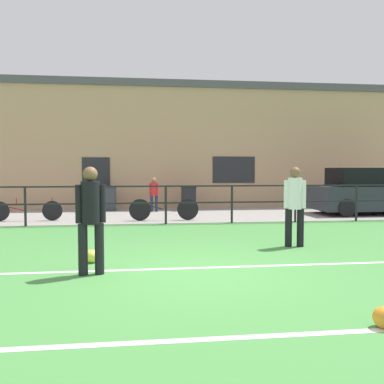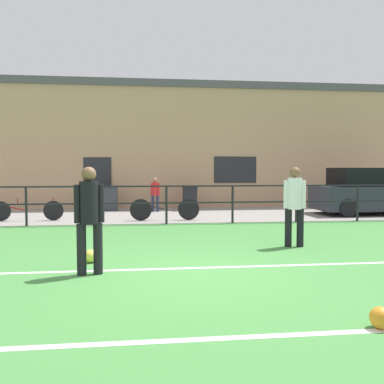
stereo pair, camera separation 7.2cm
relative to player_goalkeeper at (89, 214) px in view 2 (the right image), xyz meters
The scene contains 16 objects.
ground 1.85m from the player_goalkeeper, ahead, with size 60.00×44.00×0.04m, color #478C42.
field_line_touchline 1.85m from the player_goalkeeper, ahead, with size 36.00×0.11×0.00m, color white.
field_line_hash 3.29m from the player_goalkeeper, 60.18° to the right, with size 36.00×0.11×0.00m, color white.
pavement_strip 8.61m from the player_goalkeeper, 79.45° to the left, with size 48.00×5.00×0.02m, color gray.
perimeter_fence 6.12m from the player_goalkeeper, 75.17° to the left, with size 36.07×0.07×1.15m.
clubhouse_facade 12.33m from the player_goalkeeper, 82.63° to the left, with size 28.00×2.56×5.29m.
player_goalkeeper is the anchor object (origin of this frame).
player_striker 4.44m from the player_goalkeeper, 25.39° to the left, with size 0.46×0.29×1.68m.
soccer_ball_match 1.20m from the player_goalkeeper, 95.58° to the left, with size 0.23×0.23×0.23m, color #E5E04C.
soccer_ball_spare 4.28m from the player_goalkeeper, 39.66° to the right, with size 0.23×0.23×0.23m, color orange.
spectator_child 9.60m from the player_goalkeeper, 81.82° to the left, with size 0.34×0.23×1.29m.
parked_car_red 11.92m from the player_goalkeeper, 40.26° to the left, with size 4.24×1.93×1.66m.
bicycle_parked_1 6.93m from the player_goalkeeper, 76.91° to the left, with size 2.19×0.04×0.77m.
bicycle_parked_3 7.64m from the player_goalkeeper, 110.90° to the left, with size 2.21×0.04×0.72m.
trash_bin_0 10.14m from the player_goalkeeper, 92.05° to the left, with size 0.60×0.51×0.96m.
trash_bin_1 10.26m from the player_goalkeeper, 74.53° to the left, with size 0.56×0.47×0.95m.
Camera 2 is at (-0.80, -6.66, 1.65)m, focal length 40.12 mm.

